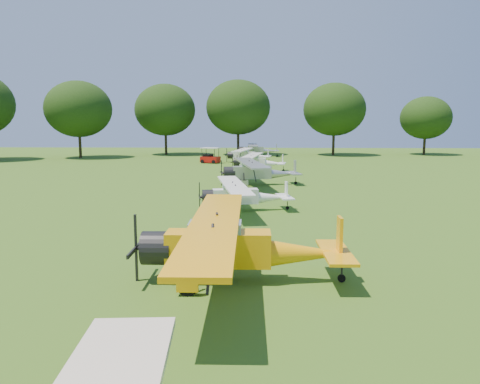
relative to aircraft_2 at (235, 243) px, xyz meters
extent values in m
plane|color=#265515|center=(-0.57, 9.17, -1.38)|extent=(160.00, 160.00, 0.00)
cylinder|color=black|center=(29.76, 67.22, 0.46)|extent=(0.44, 0.44, 3.70)
ellipsoid|color=black|center=(29.76, 67.22, 4.99)|extent=(8.63, 8.63, 7.34)
cylinder|color=black|center=(13.70, 65.39, 0.87)|extent=(0.44, 0.44, 4.51)
ellipsoid|color=black|center=(13.70, 65.39, 6.38)|extent=(10.52, 10.52, 8.94)
cylinder|color=black|center=(-2.70, 65.91, 0.98)|extent=(0.44, 0.44, 4.74)
ellipsoid|color=black|center=(-2.70, 65.91, 6.77)|extent=(11.05, 11.05, 9.39)
cylinder|color=black|center=(-15.32, 65.71, 0.86)|extent=(0.44, 0.44, 4.49)
ellipsoid|color=black|center=(-15.32, 65.71, 6.34)|extent=(10.47, 10.47, 8.90)
cylinder|color=black|center=(-27.47, 57.68, 0.84)|extent=(0.44, 0.44, 4.44)
ellipsoid|color=black|center=(-27.47, 57.68, 6.26)|extent=(10.36, 10.36, 8.80)
cube|color=#FFAA0A|center=(-0.56, -0.01, -0.20)|extent=(3.63, 1.13, 1.18)
cone|color=#FFAA0A|center=(2.48, 0.04, -0.37)|extent=(3.18, 1.07, 1.02)
cube|color=#8CA5B2|center=(-0.68, -0.01, 0.42)|extent=(1.82, 1.07, 0.62)
cylinder|color=black|center=(-2.71, -0.05, -0.20)|extent=(1.04, 1.19, 1.17)
cube|color=black|center=(-3.44, -0.06, -0.20)|extent=(0.07, 0.14, 2.37)
cube|color=#FFAA0A|center=(-0.68, -0.01, 0.70)|extent=(1.84, 11.99, 0.16)
cube|color=#FFAA0A|center=(3.61, 0.06, 0.19)|extent=(0.12, 0.62, 1.47)
cube|color=#FFAA0A|center=(3.50, 0.06, -0.31)|extent=(1.01, 3.18, 0.10)
cylinder|color=black|center=(-1.44, -1.44, -1.05)|extent=(0.68, 0.19, 0.68)
cylinder|color=black|center=(-1.49, 1.38, -1.05)|extent=(0.68, 0.19, 0.68)
cylinder|color=black|center=(3.72, 0.06, -1.25)|extent=(0.27, 0.09, 0.27)
cube|color=white|center=(-0.62, 13.24, -0.46)|extent=(2.92, 1.30, 0.93)
cone|color=white|center=(1.73, 13.64, -0.59)|extent=(2.57, 1.20, 0.79)
cube|color=#8CA5B2|center=(-0.71, 13.23, 0.03)|extent=(1.53, 1.04, 0.49)
cylinder|color=black|center=(-2.27, 12.96, -0.46)|extent=(0.94, 1.04, 0.92)
cube|color=black|center=(-2.84, 12.86, -0.46)|extent=(0.07, 0.11, 1.85)
cube|color=white|center=(-0.71, 13.23, 0.25)|extent=(2.83, 9.43, 0.12)
cube|color=white|center=(2.60, 13.79, -0.15)|extent=(0.17, 0.49, 1.15)
cube|color=white|center=(2.51, 13.77, -0.55)|extent=(1.15, 2.56, 0.08)
cylinder|color=black|center=(-1.13, 12.03, -1.12)|extent=(0.55, 0.23, 0.53)
cylinder|color=black|center=(-1.50, 14.21, -1.12)|extent=(0.55, 0.23, 0.53)
cylinder|color=black|center=(2.68, 13.80, -1.28)|extent=(0.22, 0.11, 0.21)
cube|color=#B7B7BB|center=(0.24, 25.74, -0.27)|extent=(3.52, 1.57, 1.12)
cone|color=#B7B7BB|center=(3.07, 26.23, -0.43)|extent=(3.09, 1.44, 0.96)
cube|color=#8CA5B2|center=(0.13, 25.73, 0.32)|extent=(1.84, 1.25, 0.58)
cylinder|color=black|center=(-1.75, 25.40, -0.27)|extent=(1.13, 1.25, 1.11)
cube|color=black|center=(-2.43, 25.29, -0.27)|extent=(0.08, 0.14, 2.23)
cube|color=#B7B7BB|center=(0.13, 25.73, 0.58)|extent=(3.41, 11.36, 0.15)
cube|color=#B7B7BB|center=(4.11, 26.41, 0.10)|extent=(0.20, 0.59, 1.38)
cube|color=#B7B7BB|center=(4.01, 26.39, -0.37)|extent=(1.39, 3.09, 0.10)
cylinder|color=black|center=(-0.38, 24.29, -1.07)|extent=(0.66, 0.27, 0.64)
cylinder|color=black|center=(-0.82, 26.91, -1.07)|extent=(0.66, 0.27, 0.64)
cylinder|color=black|center=(4.22, 26.42, -1.26)|extent=(0.27, 0.13, 0.26)
cube|color=white|center=(0.18, 38.48, -0.40)|extent=(3.09, 1.26, 0.98)
cone|color=white|center=(2.69, 38.16, -0.54)|extent=(2.71, 1.17, 0.84)
cube|color=#8CA5B2|center=(0.09, 38.49, 0.12)|extent=(1.60, 1.05, 0.52)
cylinder|color=black|center=(-1.59, 38.70, -0.40)|extent=(0.96, 1.07, 0.98)
cube|color=black|center=(-2.19, 38.78, -0.40)|extent=(0.07, 0.12, 1.97)
cube|color=white|center=(0.09, 38.49, 0.35)|extent=(2.60, 10.04, 0.13)
cube|color=white|center=(3.62, 38.04, -0.07)|extent=(0.16, 0.52, 1.22)
cube|color=white|center=(3.53, 38.05, -0.49)|extent=(1.12, 2.71, 0.08)
cylinder|color=black|center=(-0.71, 37.41, -1.10)|extent=(0.58, 0.22, 0.56)
cylinder|color=black|center=(-0.42, 39.74, -1.10)|extent=(0.58, 0.22, 0.56)
cylinder|color=black|center=(3.72, 38.03, -1.27)|extent=(0.23, 0.10, 0.23)
cube|color=white|center=(-1.25, 49.86, -0.39)|extent=(3.12, 1.34, 0.99)
cone|color=white|center=(1.27, 49.47, -0.53)|extent=(2.74, 1.24, 0.85)
cube|color=#8CA5B2|center=(-1.35, 49.87, 0.13)|extent=(1.63, 1.09, 0.52)
cylinder|color=black|center=(-3.03, 50.13, -0.39)|extent=(0.99, 1.10, 0.98)
cube|color=black|center=(-3.63, 50.22, -0.39)|extent=(0.07, 0.12, 1.98)
cube|color=white|center=(-1.35, 49.87, 0.36)|extent=(2.87, 10.11, 0.13)
cube|color=white|center=(2.20, 49.33, -0.06)|extent=(0.17, 0.53, 1.23)
cube|color=white|center=(2.11, 49.35, -0.49)|extent=(1.19, 2.74, 0.09)
cylinder|color=black|center=(-2.18, 48.81, -1.10)|extent=(0.58, 0.24, 0.57)
cylinder|color=black|center=(-1.82, 51.14, -1.10)|extent=(0.58, 0.24, 0.57)
cylinder|color=black|center=(2.30, 49.32, -1.27)|extent=(0.24, 0.11, 0.23)
cube|color=#B7B7BB|center=(0.03, 61.38, -0.31)|extent=(3.32, 1.09, 1.08)
cone|color=#B7B7BB|center=(2.80, 61.47, -0.46)|extent=(2.91, 1.02, 0.92)
cube|color=#8CA5B2|center=(-0.07, 61.37, 0.26)|extent=(1.68, 1.00, 0.56)
cylinder|color=black|center=(-1.92, 61.31, -0.31)|extent=(0.96, 1.10, 1.07)
cube|color=black|center=(-2.59, 61.29, -0.31)|extent=(0.07, 0.13, 2.16)
cube|color=#B7B7BB|center=(-0.07, 61.37, 0.52)|extent=(1.86, 10.93, 0.14)
cube|color=#B7B7BB|center=(3.83, 61.51, 0.05)|extent=(0.12, 0.57, 1.34)
cube|color=#B7B7BB|center=(3.72, 61.50, -0.41)|extent=(0.97, 2.90, 0.09)
cylinder|color=black|center=(-0.75, 60.06, -1.08)|extent=(0.62, 0.19, 0.62)
cylinder|color=black|center=(-0.84, 62.63, -1.08)|extent=(0.62, 0.19, 0.62)
cylinder|color=black|center=(3.93, 61.51, -1.26)|extent=(0.25, 0.09, 0.25)
cube|color=#B0120C|center=(-5.79, 48.41, -0.87)|extent=(2.86, 2.22, 0.80)
cube|color=black|center=(-6.11, 48.54, -0.41)|extent=(1.43, 1.56, 0.52)
cube|color=white|center=(-5.79, 48.41, 0.70)|extent=(2.79, 2.28, 0.09)
cylinder|color=black|center=(-6.85, 48.07, -1.13)|extent=(0.53, 0.34, 0.51)
cylinder|color=black|center=(-6.33, 49.39, -1.13)|extent=(0.53, 0.34, 0.51)
cylinder|color=black|center=(-5.25, 47.43, -1.13)|extent=(0.53, 0.34, 0.51)
cylinder|color=black|center=(-4.73, 48.75, -1.13)|extent=(0.53, 0.34, 0.51)
camera|label=1|loc=(0.79, -15.71, 4.11)|focal=35.00mm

